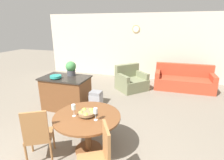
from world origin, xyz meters
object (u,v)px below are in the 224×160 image
Objects in this scene: kitchen_island at (66,93)px; teal_bowl at (56,77)px; dining_chair_near_left at (38,134)px; trash_bin at (96,103)px; dining_table at (87,124)px; potted_plant at (71,68)px; fruit_bowl at (87,113)px; wine_glass_right at (95,111)px; dining_chair_near_right at (99,157)px; wine_glass_left at (74,108)px; couch at (183,81)px; armchair at (131,81)px.

kitchen_island is 0.56m from teal_bowl.
dining_chair_near_left is 1.55× the size of trash_bin.
potted_plant is (-1.23, 1.62, 0.55)m from dining_table.
fruit_bowl is at bearing -47.41° from kitchen_island.
wine_glass_right reaches higher than trash_bin.
teal_bowl is (-1.93, 1.90, 0.42)m from dining_chair_near_right.
dining_table is 1.40m from trash_bin.
dining_chair_near_right is 2.75m from teal_bowl.
trash_bin is at bearing 97.26° from wine_glass_left.
dining_chair_near_right is at bearing -54.57° from dining_table.
couch is (3.20, 2.62, -0.16)m from kitchen_island.
wine_glass_left is 1.81m from teal_bowl.
couch is at bearing 39.34° from kitchen_island.
fruit_bowl is at bearing 83.20° from dining_table.
trash_bin is at bearing -130.67° from couch.
teal_bowl is at bearing -128.50° from kitchen_island.
dining_chair_near_right is 2.91m from potted_plant.
wine_glass_left is 1.00× the size of wine_glass_right.
armchair is at bearing -24.52° from dining_chair_near_right.
couch reaches higher than trash_bin.
wine_glass_left is at bearing -158.76° from fruit_bowl.
wine_glass_left is (0.46, 0.40, 0.35)m from dining_chair_near_left.
wine_glass_right reaches higher than couch.
wine_glass_left is 1.99m from potted_plant.
dining_table is 0.39m from wine_glass_right.
potted_plant is 2.38m from armchair.
wine_glass_right is 0.56× the size of potted_plant.
teal_bowl is at bearing 15.66° from dining_chair_near_right.
dining_chair_near_left reaches higher than trash_bin.
dining_chair_near_right is at bearing -53.38° from potted_plant.
couch is at bearing 37.84° from potted_plant.
dining_chair_near_left is 0.78× the size of kitchen_island.
dining_chair_near_right is at bearing -40.76° from wine_glass_left.
teal_bowl reaches higher than dining_chair_near_left.
fruit_bowl is 0.15× the size of couch.
armchair is at bearing 53.70° from potted_plant.
wine_glass_right is 0.34× the size of trash_bin.
dining_chair_near_right is at bearing -54.64° from fruit_bowl.
dining_chair_near_right is 0.86m from fruit_bowl.
dining_chair_near_left is at bearing -144.57° from dining_table.
wine_glass_left is (-0.69, 0.59, 0.35)m from dining_chair_near_right.
trash_bin is 2.16m from armchair.
armchair is (1.40, 2.00, -0.16)m from kitchen_island.
dining_chair_near_left is 2.25m from potted_plant.
wine_glass_right is at bearing -45.13° from kitchen_island.
wine_glass_left is at bearing -59.11° from potted_plant.
armchair is (0.10, 3.42, -0.49)m from fruit_bowl.
trash_bin is at bearing -149.30° from armchair.
teal_bowl is at bearing -140.70° from couch.
dining_table is 1.19× the size of dining_chair_near_right.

